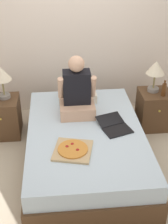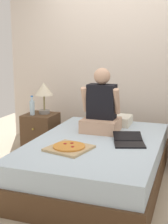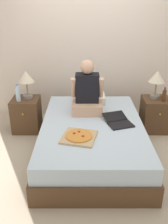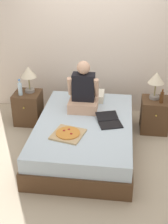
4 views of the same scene
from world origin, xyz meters
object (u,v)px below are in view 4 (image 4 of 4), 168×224
object	(u,v)px
bed	(85,136)
nightstand_right	(154,115)
person_seated	(83,92)
laptop	(109,122)
pizza_box	(68,134)
beer_bottle	(162,97)
lamp_on_left_nightstand	(28,74)
water_bottle	(20,89)
nightstand_left	(28,108)
lamp_on_right_nightstand	(156,80)

from	to	relation	value
bed	nightstand_right	xyz separation A→B (m)	(1.07, 0.71, 0.04)
person_seated	laptop	xyz separation A→B (m)	(0.43, -0.40, -0.27)
bed	person_seated	xyz separation A→B (m)	(-0.07, 0.39, 0.53)
nightstand_right	pizza_box	bearing A→B (deg)	-138.31
bed	beer_bottle	bearing A→B (deg)	28.28
laptop	nightstand_right	bearing A→B (deg)	45.11
lamp_on_left_nightstand	water_bottle	world-z (taller)	lamp_on_left_nightstand
bed	nightstand_left	size ratio (longest dim) A/B	3.82
lamp_on_right_nightstand	laptop	distance (m)	1.10
bed	pizza_box	bearing A→B (deg)	-113.94
water_bottle	nightstand_right	bearing A→B (deg)	2.31
water_bottle	person_seated	bearing A→B (deg)	-12.03
beer_bottle	lamp_on_right_nightstand	bearing A→B (deg)	123.69
person_seated	laptop	world-z (taller)	person_seated
bed	water_bottle	world-z (taller)	water_bottle
water_bottle	laptop	xyz separation A→B (m)	(1.51, -0.63, -0.17)
lamp_on_left_nightstand	nightstand_right	size ratio (longest dim) A/B	0.81
water_bottle	pizza_box	world-z (taller)	water_bottle
beer_bottle	water_bottle	bearing A→B (deg)	179.75
lamp_on_left_nightstand	water_bottle	bearing A→B (deg)	-130.60
laptop	bed	bearing A→B (deg)	179.71
nightstand_left	nightstand_right	bearing A→B (deg)	0.00
water_bottle	laptop	world-z (taller)	water_bottle
nightstand_left	pizza_box	xyz separation A→B (m)	(0.90, -1.11, 0.22)
bed	nightstand_left	world-z (taller)	nightstand_left
lamp_on_left_nightstand	water_bottle	xyz separation A→B (m)	(-0.12, -0.14, -0.22)
water_bottle	laptop	size ratio (longest dim) A/B	0.56
lamp_on_right_nightstand	pizza_box	distance (m)	1.73
bed	laptop	xyz separation A→B (m)	(0.36, -0.00, 0.26)
water_bottle	pizza_box	distance (m)	1.42
laptop	pizza_box	bearing A→B (deg)	-143.50
beer_bottle	pizza_box	bearing A→B (deg)	-142.49
laptop	lamp_on_left_nightstand	bearing A→B (deg)	151.16
water_bottle	beer_bottle	bearing A→B (deg)	-0.25
lamp_on_right_nightstand	laptop	bearing A→B (deg)	-131.74
laptop	pizza_box	distance (m)	0.67
person_seated	beer_bottle	bearing A→B (deg)	10.33
lamp_on_left_nightstand	person_seated	world-z (taller)	person_seated
bed	lamp_on_left_nightstand	size ratio (longest dim) A/B	4.71
beer_bottle	person_seated	xyz separation A→B (m)	(-1.21, -0.22, 0.11)
water_bottle	person_seated	world-z (taller)	person_seated
beer_bottle	laptop	bearing A→B (deg)	-141.81
lamp_on_left_nightstand	laptop	xyz separation A→B (m)	(1.39, -0.77, -0.38)
nightstand_left	bed	bearing A→B (deg)	-33.67
nightstand_left	beer_bottle	distance (m)	2.25
nightstand_right	person_seated	bearing A→B (deg)	-164.30
water_bottle	nightstand_right	distance (m)	2.26
bed	lamp_on_right_nightstand	size ratio (longest dim) A/B	4.71
beer_bottle	person_seated	bearing A→B (deg)	-169.67
nightstand_right	beer_bottle	size ratio (longest dim) A/B	2.42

